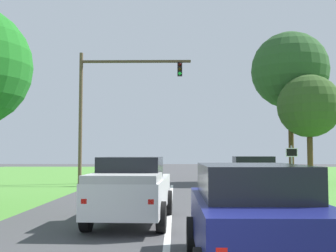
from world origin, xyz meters
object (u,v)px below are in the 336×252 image
(red_suv_near, at_px, (253,214))
(extra_tree_1, at_px, (290,71))
(crossing_suv_far, at_px, (251,168))
(oak_tree_right, at_px, (309,106))
(pickup_truck_lead, at_px, (132,189))
(traffic_light, at_px, (107,98))
(keep_moving_sign, at_px, (292,163))

(red_suv_near, xyz_separation_m, extra_tree_1, (6.86, 21.92, 6.95))
(red_suv_near, distance_m, crossing_suv_far, 23.03)
(oak_tree_right, bearing_deg, pickup_truck_lead, -124.57)
(crossing_suv_far, xyz_separation_m, extra_tree_1, (2.71, -0.73, 6.98))
(red_suv_near, bearing_deg, oak_tree_right, 69.22)
(traffic_light, relative_size, crossing_suv_far, 1.87)
(pickup_truck_lead, relative_size, extra_tree_1, 0.48)
(pickup_truck_lead, relative_size, crossing_suv_far, 1.08)
(traffic_light, relative_size, keep_moving_sign, 3.63)
(pickup_truck_lead, distance_m, crossing_suv_far, 19.06)
(extra_tree_1, bearing_deg, pickup_truck_lead, -119.06)
(traffic_light, xyz_separation_m, extra_tree_1, (12.74, 1.88, 2.18))
(oak_tree_right, xyz_separation_m, crossing_suv_far, (-3.16, 3.40, -4.10))
(traffic_light, bearing_deg, oak_tree_right, -3.42)
(crossing_suv_far, bearing_deg, pickup_truck_lead, -110.83)
(oak_tree_right, relative_size, extra_tree_1, 0.66)
(keep_moving_sign, distance_m, extra_tree_1, 10.74)
(red_suv_near, height_order, traffic_light, traffic_light)
(red_suv_near, xyz_separation_m, pickup_truck_lead, (-2.63, 4.84, 0.02))
(oak_tree_right, xyz_separation_m, extra_tree_1, (-0.44, 2.67, 2.88))
(crossing_suv_far, bearing_deg, traffic_light, -165.39)
(red_suv_near, height_order, keep_moving_sign, keep_moving_sign)
(oak_tree_right, distance_m, crossing_suv_far, 6.19)
(keep_moving_sign, xyz_separation_m, extra_tree_1, (2.34, 8.32, 6.37))
(pickup_truck_lead, bearing_deg, keep_moving_sign, 50.75)
(traffic_light, xyz_separation_m, keep_moving_sign, (10.41, -6.44, -4.19))
(traffic_light, bearing_deg, extra_tree_1, 8.40)
(red_suv_near, distance_m, traffic_light, 21.42)
(traffic_light, bearing_deg, pickup_truck_lead, -77.92)
(oak_tree_right, height_order, crossing_suv_far, oak_tree_right)
(keep_moving_sign, bearing_deg, red_suv_near, -108.42)
(crossing_suv_far, relative_size, extra_tree_1, 0.44)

